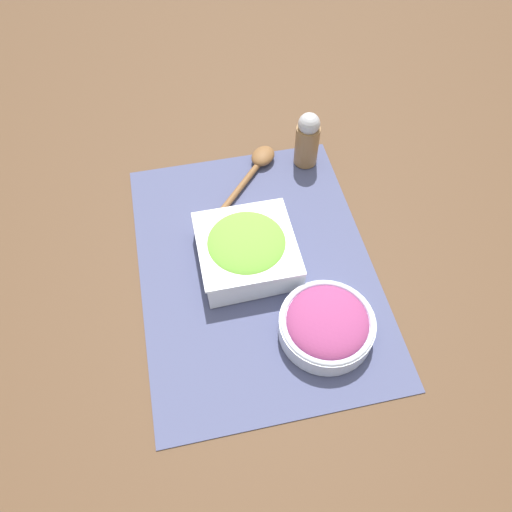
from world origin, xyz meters
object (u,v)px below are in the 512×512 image
(onion_bowl, at_px, (327,324))
(wooden_spoon, at_px, (255,167))
(lettuce_bowl, at_px, (247,249))
(pepper_shaker, at_px, (307,139))

(onion_bowl, relative_size, wooden_spoon, 0.82)
(lettuce_bowl, distance_m, onion_bowl, 0.18)
(lettuce_bowl, xyz_separation_m, onion_bowl, (0.16, 0.09, -0.01))
(onion_bowl, distance_m, pepper_shaker, 0.38)
(pepper_shaker, bearing_deg, wooden_spoon, -87.29)
(onion_bowl, distance_m, wooden_spoon, 0.37)
(onion_bowl, xyz_separation_m, pepper_shaker, (-0.37, 0.07, 0.03))
(onion_bowl, height_order, wooden_spoon, onion_bowl)
(lettuce_bowl, height_order, pepper_shaker, pepper_shaker)
(lettuce_bowl, bearing_deg, onion_bowl, 30.46)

